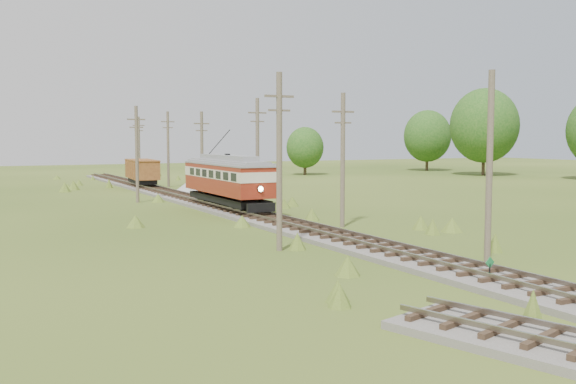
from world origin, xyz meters
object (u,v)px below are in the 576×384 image
gondola (142,171)px  gravel_pile (190,187)px  switch_marker (490,268)px  streetcar (228,177)px

gondola → gravel_pile: gondola is taller
switch_marker → gondola: bearing=89.8°
gravel_pile → switch_marker: bearing=-94.3°
streetcar → gondola: bearing=90.7°
switch_marker → streetcar: (0.20, 28.09, 2.06)m
gondola → gravel_pile: bearing=-59.3°
streetcar → gravel_pile: size_ratio=3.72×
switch_marker → streetcar: bearing=89.6°
streetcar → gravel_pile: (3.41, 19.44, -2.14)m
switch_marker → gondola: gondola is taller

